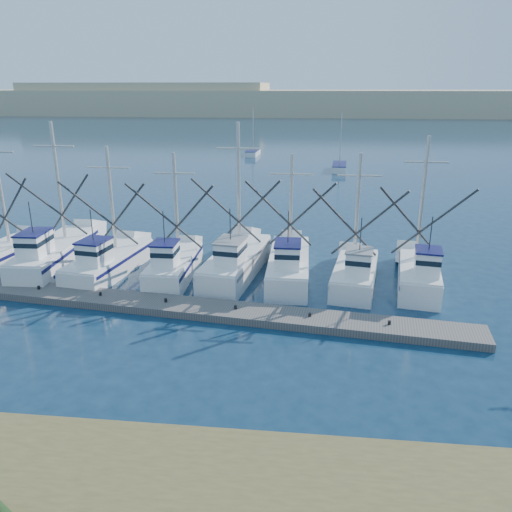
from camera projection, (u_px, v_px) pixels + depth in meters
The scene contains 6 objects.
ground at pixel (306, 388), 20.46m from camera, with size 500.00×500.00×0.00m, color #0D253B.
floating_dock at pixel (183, 307), 27.44m from camera, with size 31.56×2.10×0.42m, color #605A56.
dune_ridge at pixel (312, 102), 216.42m from camera, with size 360.00×60.00×10.00m, color tan.
trawler_fleet at pixel (189, 263), 32.03m from camera, with size 30.59×9.34×9.63m.
sailboat_near at pixel (339, 167), 72.88m from camera, with size 2.31×6.33×8.10m.
sailboat_far at pixel (253, 153), 88.49m from camera, with size 2.18×5.78×8.10m.
Camera 1 is at (-0.17, -17.72, 11.75)m, focal length 35.00 mm.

